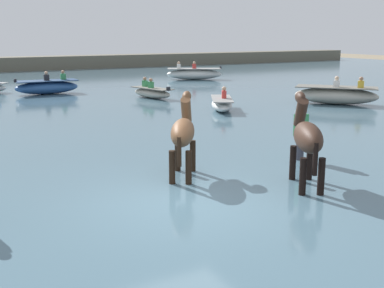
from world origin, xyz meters
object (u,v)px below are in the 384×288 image
boat_far_offshore (336,95)px  horse_trailing_dark_bay (307,139)px  horse_lead_bay (183,134)px  boat_distant_east (47,87)px  boat_near_port (152,93)px  person_onlooker_left (300,136)px  boat_far_inshore (222,104)px  boat_mid_outer (194,74)px

boat_far_offshore → horse_trailing_dark_bay: bearing=-138.0°
horse_lead_bay → boat_distant_east: horse_lead_bay is taller
horse_trailing_dark_bay → boat_distant_east: size_ratio=0.65×
boat_near_port → person_onlooker_left: (-1.83, -12.78, 0.34)m
horse_trailing_dark_bay → boat_distant_east: horse_trailing_dark_bay is taller
horse_lead_bay → person_onlooker_left: 3.25m
horse_lead_bay → boat_far_inshore: 9.68m
boat_distant_east → boat_mid_outer: (10.77, 3.43, 0.02)m
horse_trailing_dark_bay → boat_distant_east: 18.67m
boat_mid_outer → horse_lead_bay: bearing=-120.1°
boat_near_port → person_onlooker_left: person_onlooker_left is taller
boat_mid_outer → person_onlooker_left: 22.08m
boat_far_offshore → boat_near_port: (-6.30, 5.95, -0.13)m
horse_lead_bay → boat_mid_outer: 23.38m
boat_near_port → boat_mid_outer: bearing=48.7°
boat_near_port → horse_lead_bay: bearing=-111.8°
horse_trailing_dark_bay → boat_near_port: 14.83m
boat_distant_east → boat_mid_outer: 11.30m
boat_far_offshore → person_onlooker_left: bearing=-140.0°
horse_trailing_dark_bay → boat_distant_east: (-0.92, 18.64, -0.63)m
boat_far_inshore → horse_lead_bay: bearing=-127.7°
boat_far_inshore → person_onlooker_left: size_ratio=1.61×
boat_far_inshore → boat_far_offshore: bearing=-10.0°
horse_lead_bay → horse_trailing_dark_bay: (1.87, -1.85, 0.04)m
horse_lead_bay → boat_far_offshore: horse_lead_bay is taller
boat_mid_outer → person_onlooker_left: (-8.50, -20.37, 0.22)m
horse_lead_bay → boat_far_inshore: horse_lead_bay is taller
horse_trailing_dark_bay → boat_near_port: horse_trailing_dark_bay is taller
horse_trailing_dark_bay → boat_far_offshore: horse_trailing_dark_bay is taller
boat_far_inshore → boat_near_port: (-0.86, 4.99, 0.01)m
boat_mid_outer → boat_far_inshore: (-5.81, -12.59, -0.13)m
boat_far_inshore → person_onlooker_left: person_onlooker_left is taller
boat_distant_east → boat_mid_outer: boat_mid_outer is taller
horse_lead_bay → boat_mid_outer: horse_lead_bay is taller
horse_trailing_dark_bay → boat_mid_outer: (9.85, 22.07, -0.61)m
horse_lead_bay → boat_far_offshore: size_ratio=0.57×
horse_trailing_dark_bay → person_onlooker_left: (1.35, 1.69, -0.39)m
horse_trailing_dark_bay → person_onlooker_left: 2.20m
horse_lead_bay → boat_near_port: bearing=68.2°
boat_far_offshore → boat_near_port: boat_far_offshore is taller
boat_mid_outer → boat_far_offshore: size_ratio=1.09×
horse_trailing_dark_bay → boat_far_offshore: 12.76m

